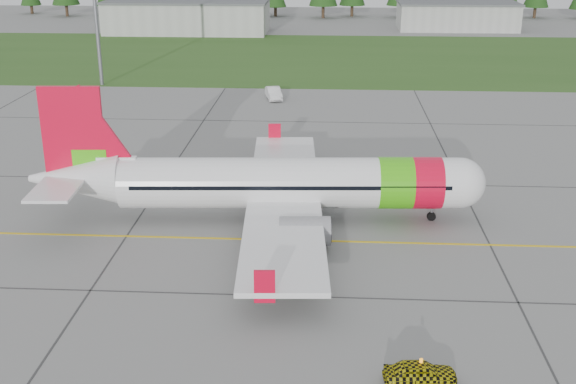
{
  "coord_description": "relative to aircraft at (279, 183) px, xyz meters",
  "views": [
    {
      "loc": [
        -1.05,
        -37.29,
        20.29
      ],
      "look_at": [
        -3.75,
        8.6,
        3.31
      ],
      "focal_mm": 45.0,
      "sensor_mm": 36.0,
      "label": 1
    }
  ],
  "objects": [
    {
      "name": "ground",
      "position": [
        4.55,
        -11.55,
        -2.87
      ],
      "size": [
        320.0,
        320.0,
        0.0
      ],
      "primitive_type": "plane",
      "color": "gray",
      "rests_on": "ground"
    },
    {
      "name": "aircraft",
      "position": [
        0.0,
        0.0,
        0.0
      ],
      "size": [
        32.91,
        30.33,
        9.96
      ],
      "rotation": [
        0.0,
        0.0,
        0.06
      ],
      "color": "white",
      "rests_on": "ground"
    },
    {
      "name": "follow_me_car",
      "position": [
        8.01,
        -19.74,
        -1.14
      ],
      "size": [
        1.3,
        1.49,
        3.46
      ],
      "primitive_type": "imported",
      "rotation": [
        0.0,
        0.0,
        1.66
      ],
      "color": "#D2C70B",
      "rests_on": "ground"
    },
    {
      "name": "service_van",
      "position": [
        -3.49,
        39.33,
        -0.58
      ],
      "size": [
        1.9,
        1.84,
        4.58
      ],
      "primitive_type": "imported",
      "rotation": [
        0.0,
        0.0,
        0.23
      ],
      "color": "silver",
      "rests_on": "ground"
    },
    {
      "name": "grass_strip",
      "position": [
        4.55,
        70.45,
        -2.86
      ],
      "size": [
        320.0,
        50.0,
        0.03
      ],
      "primitive_type": "cube",
      "color": "#30561E",
      "rests_on": "ground"
    },
    {
      "name": "taxi_guideline",
      "position": [
        4.55,
        -3.55,
        -2.86
      ],
      "size": [
        120.0,
        0.25,
        0.02
      ],
      "primitive_type": "cube",
      "color": "gold",
      "rests_on": "ground"
    },
    {
      "name": "hangar_west",
      "position": [
        -25.45,
        98.45,
        0.13
      ],
      "size": [
        32.0,
        14.0,
        6.0
      ],
      "primitive_type": "cube",
      "color": "#A8A8A3",
      "rests_on": "ground"
    },
    {
      "name": "hangar_east",
      "position": [
        29.55,
        106.45,
        -0.27
      ],
      "size": [
        24.0,
        12.0,
        5.2
      ],
      "primitive_type": "cube",
      "color": "#A8A8A3",
      "rests_on": "ground"
    },
    {
      "name": "floodlight_mast",
      "position": [
        -27.45,
        46.45,
        7.13
      ],
      "size": [
        0.5,
        0.5,
        20.0
      ],
      "primitive_type": "cylinder",
      "color": "slate",
      "rests_on": "ground"
    }
  ]
}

